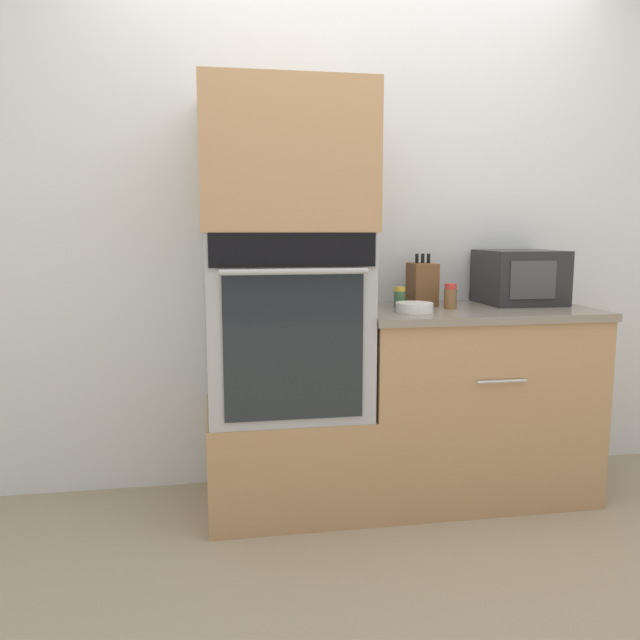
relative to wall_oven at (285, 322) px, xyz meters
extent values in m
plane|color=gray|center=(0.35, -0.30, -0.84)|extent=(12.00, 12.00, 0.00)
cube|color=silver|center=(0.35, 0.33, 0.41)|extent=(8.00, 0.05, 2.50)
cube|color=#A87F56|center=(0.00, 0.00, -0.62)|extent=(0.70, 0.60, 0.45)
cube|color=#9EA0A5|center=(0.00, 0.00, 0.00)|extent=(0.68, 0.59, 0.78)
cube|color=black|center=(0.00, -0.30, 0.32)|extent=(0.65, 0.01, 0.13)
cube|color=orange|center=(0.00, -0.30, 0.32)|extent=(0.09, 0.00, 0.03)
cube|color=black|center=(0.00, -0.30, -0.06)|extent=(0.55, 0.01, 0.59)
cylinder|color=#9EA0A5|center=(0.00, -0.33, 0.24)|extent=(0.58, 0.02, 0.02)
cube|color=#A87F56|center=(0.00, 0.00, 0.69)|extent=(0.70, 0.60, 0.59)
cube|color=#A87F56|center=(0.88, 0.00, -0.42)|extent=(1.05, 0.60, 0.85)
cube|color=slate|center=(0.88, 0.00, 0.03)|extent=(1.07, 0.63, 0.03)
cylinder|color=#B7B7BC|center=(0.88, -0.31, -0.23)|extent=(0.22, 0.01, 0.01)
cube|color=#232326|center=(1.16, 0.12, 0.17)|extent=(0.36, 0.34, 0.26)
cube|color=#3D3D3F|center=(1.13, -0.05, 0.17)|extent=(0.22, 0.01, 0.18)
cube|color=brown|center=(0.67, 0.14, 0.14)|extent=(0.11, 0.16, 0.20)
cylinder|color=black|center=(0.64, 0.14, 0.27)|extent=(0.02, 0.02, 0.04)
cylinder|color=black|center=(0.67, 0.14, 0.27)|extent=(0.02, 0.02, 0.04)
cylinder|color=black|center=(0.70, 0.14, 0.27)|extent=(0.02, 0.02, 0.04)
cylinder|color=white|center=(0.56, -0.10, 0.07)|extent=(0.16, 0.16, 0.04)
cylinder|color=brown|center=(0.75, -0.01, 0.09)|extent=(0.06, 0.06, 0.09)
cylinder|color=red|center=(0.75, -0.01, 0.15)|extent=(0.05, 0.05, 0.03)
cylinder|color=silver|center=(0.82, 0.16, 0.08)|extent=(0.05, 0.05, 0.06)
cylinder|color=gold|center=(0.82, 0.16, 0.12)|extent=(0.05, 0.05, 0.02)
cylinder|color=#427047|center=(0.54, 0.08, 0.08)|extent=(0.05, 0.05, 0.07)
cylinder|color=gold|center=(0.54, 0.08, 0.13)|extent=(0.05, 0.05, 0.02)
camera|label=1|loc=(-0.31, -2.69, 0.40)|focal=35.00mm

